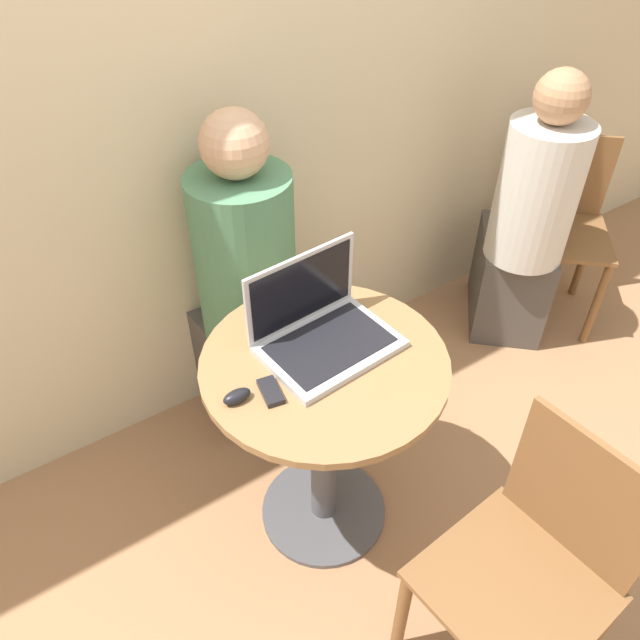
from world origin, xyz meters
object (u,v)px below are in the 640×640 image
object	(u,v)px
laptop	(321,328)
person_seated	(242,301)
chair_empty	(529,571)
cell_phone	(271,391)

from	to	relation	value
laptop	person_seated	bearing A→B (deg)	88.76
chair_empty	person_seated	size ratio (longest dim) A/B	0.68
chair_empty	cell_phone	bearing A→B (deg)	119.93
chair_empty	person_seated	world-z (taller)	person_seated
laptop	chair_empty	distance (m)	0.81
laptop	person_seated	xyz separation A→B (m)	(0.01, 0.53, -0.27)
laptop	cell_phone	xyz separation A→B (m)	(-0.22, -0.09, -0.04)
cell_phone	chair_empty	xyz separation A→B (m)	(0.36, -0.63, -0.30)
laptop	person_seated	size ratio (longest dim) A/B	0.31
laptop	chair_empty	bearing A→B (deg)	-78.62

